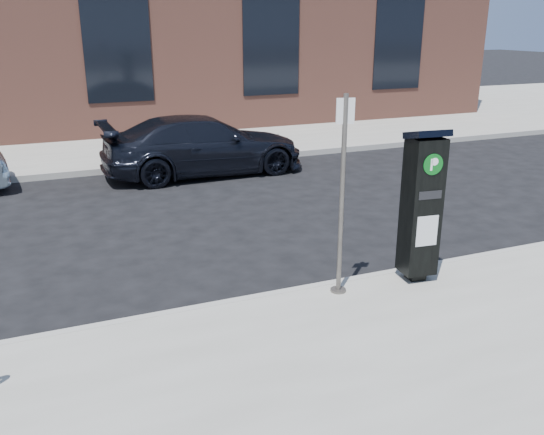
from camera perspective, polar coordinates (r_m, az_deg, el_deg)
ground at (r=7.79m, az=-0.67°, el=-8.55°), size 120.00×120.00×0.00m
sidewalk_far at (r=20.89m, az=-15.20°, el=8.44°), size 60.00×12.00×0.15m
curb_near at (r=7.74m, az=-0.61°, el=-8.12°), size 60.00×0.12×0.16m
curb_far at (r=15.09m, az=-12.06°, el=4.91°), size 60.00×0.12×0.16m
building at (r=23.58m, az=-17.15°, el=19.34°), size 28.00×10.05×8.25m
parking_kiosk at (r=8.03m, az=14.58°, el=1.28°), size 0.53×0.48×2.14m
sign_pole at (r=7.37m, az=6.94°, el=1.87°), size 0.23×0.21×2.62m
car_dark at (r=14.35m, az=-6.79°, el=7.13°), size 4.99×2.10×1.44m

